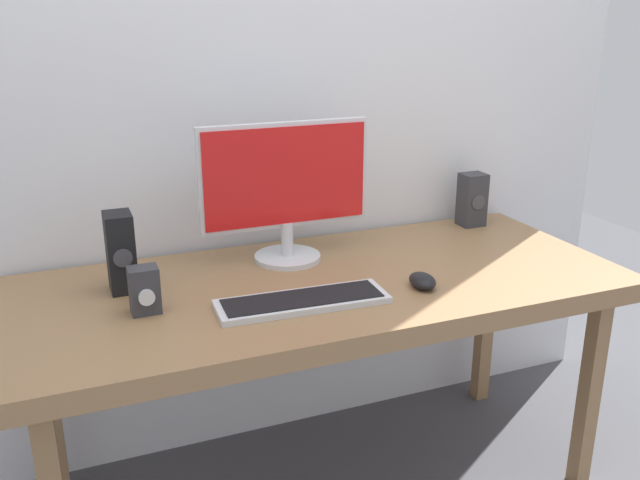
{
  "coord_description": "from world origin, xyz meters",
  "views": [
    {
      "loc": [
        -0.69,
        -1.68,
        1.46
      ],
      "look_at": [
        -0.01,
        0.0,
        0.84
      ],
      "focal_mm": 38.45,
      "sensor_mm": 36.0,
      "label": 1
    }
  ],
  "objects_px": {
    "monitor": "(285,187)",
    "speaker_left": "(121,252)",
    "audio_controller": "(144,290)",
    "speaker_right": "(472,200)",
    "desk": "(324,298)",
    "keyboard_primary": "(302,301)",
    "mouse": "(422,281)"
  },
  "relations": [
    {
      "from": "speaker_right",
      "to": "audio_controller",
      "type": "relative_size",
      "value": 1.54
    },
    {
      "from": "monitor",
      "to": "mouse",
      "type": "bearing_deg",
      "value": -52.33
    },
    {
      "from": "desk",
      "to": "mouse",
      "type": "relative_size",
      "value": 16.77
    },
    {
      "from": "mouse",
      "to": "speaker_left",
      "type": "xyz_separation_m",
      "value": [
        -0.77,
        0.29,
        0.09
      ]
    },
    {
      "from": "desk",
      "to": "speaker_left",
      "type": "relative_size",
      "value": 7.93
    },
    {
      "from": "audio_controller",
      "to": "speaker_right",
      "type": "bearing_deg",
      "value": 15.13
    },
    {
      "from": "monitor",
      "to": "keyboard_primary",
      "type": "distance_m",
      "value": 0.41
    },
    {
      "from": "desk",
      "to": "mouse",
      "type": "height_order",
      "value": "mouse"
    },
    {
      "from": "monitor",
      "to": "speaker_left",
      "type": "distance_m",
      "value": 0.52
    },
    {
      "from": "monitor",
      "to": "mouse",
      "type": "height_order",
      "value": "monitor"
    },
    {
      "from": "keyboard_primary",
      "to": "desk",
      "type": "bearing_deg",
      "value": 49.71
    },
    {
      "from": "monitor",
      "to": "speaker_right",
      "type": "bearing_deg",
      "value": 6.61
    },
    {
      "from": "monitor",
      "to": "keyboard_primary",
      "type": "height_order",
      "value": "monitor"
    },
    {
      "from": "mouse",
      "to": "speaker_right",
      "type": "distance_m",
      "value": 0.64
    },
    {
      "from": "mouse",
      "to": "audio_controller",
      "type": "height_order",
      "value": "audio_controller"
    },
    {
      "from": "desk",
      "to": "speaker_right",
      "type": "distance_m",
      "value": 0.75
    },
    {
      "from": "mouse",
      "to": "audio_controller",
      "type": "relative_size",
      "value": 0.85
    },
    {
      "from": "desk",
      "to": "audio_controller",
      "type": "height_order",
      "value": "audio_controller"
    },
    {
      "from": "keyboard_primary",
      "to": "audio_controller",
      "type": "relative_size",
      "value": 3.78
    },
    {
      "from": "desk",
      "to": "monitor",
      "type": "bearing_deg",
      "value": 102.74
    },
    {
      "from": "desk",
      "to": "speaker_left",
      "type": "height_order",
      "value": "speaker_left"
    },
    {
      "from": "keyboard_primary",
      "to": "speaker_left",
      "type": "distance_m",
      "value": 0.51
    },
    {
      "from": "desk",
      "to": "audio_controller",
      "type": "distance_m",
      "value": 0.52
    },
    {
      "from": "mouse",
      "to": "audio_controller",
      "type": "distance_m",
      "value": 0.75
    },
    {
      "from": "keyboard_primary",
      "to": "audio_controller",
      "type": "xyz_separation_m",
      "value": [
        -0.39,
        0.1,
        0.05
      ]
    },
    {
      "from": "keyboard_primary",
      "to": "audio_controller",
      "type": "bearing_deg",
      "value": 165.0
    },
    {
      "from": "monitor",
      "to": "mouse",
      "type": "relative_size",
      "value": 5.06
    },
    {
      "from": "speaker_left",
      "to": "desk",
      "type": "bearing_deg",
      "value": -13.94
    },
    {
      "from": "mouse",
      "to": "audio_controller",
      "type": "xyz_separation_m",
      "value": [
        -0.74,
        0.12,
        0.04
      ]
    },
    {
      "from": "desk",
      "to": "monitor",
      "type": "relative_size",
      "value": 3.31
    },
    {
      "from": "monitor",
      "to": "mouse",
      "type": "distance_m",
      "value": 0.5
    },
    {
      "from": "keyboard_primary",
      "to": "mouse",
      "type": "xyz_separation_m",
      "value": [
        0.35,
        -0.01,
        0.01
      ]
    }
  ]
}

